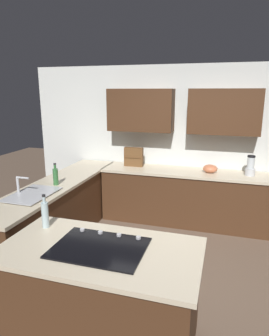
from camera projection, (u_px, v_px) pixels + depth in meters
ground_plane at (175, 283)px, 3.52m from camera, size 14.00×14.00×0.00m
wall_back at (194, 136)px, 5.08m from camera, size 6.00×0.44×2.60m
lower_cabinets_back at (187, 198)px, 5.04m from camera, size 2.80×0.60×0.86m
countertop_back at (188, 172)px, 4.92m from camera, size 2.84×0.64×0.04m
lower_cabinets_side at (59, 213)px, 4.43m from camera, size 0.60×2.90×0.86m
countertop_side at (57, 184)px, 4.32m from camera, size 0.64×2.94×0.04m
island_base at (101, 297)px, 2.62m from camera, size 1.61×0.83×0.86m
island_top at (100, 251)px, 2.51m from camera, size 1.69×0.91×0.04m
sink_unit at (32, 194)px, 3.78m from camera, size 0.46×0.70×0.23m
cooktop at (100, 247)px, 2.51m from camera, size 0.76×0.56×0.03m
blender at (250, 167)px, 4.65m from camera, size 0.15×0.15×0.32m
mixing_bowl at (210, 169)px, 4.83m from camera, size 0.23×0.23×0.13m
spice_rack at (134, 157)px, 5.22m from camera, size 0.32×0.11×0.33m
dish_soap_bottle at (56, 176)px, 4.18m from camera, size 0.07×0.07×0.31m
oil_bottle at (45, 214)px, 2.86m from camera, size 0.07×0.07×0.33m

